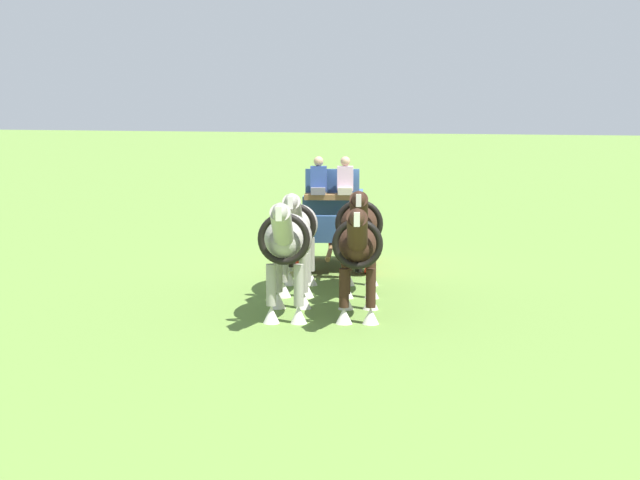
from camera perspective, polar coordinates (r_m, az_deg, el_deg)
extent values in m
plane|color=olive|center=(25.58, 0.76, -1.43)|extent=(220.00, 220.00, 0.00)
cube|color=#2D4C7A|center=(25.42, 0.77, 1.44)|extent=(2.71, 1.98, 1.01)
cube|color=brown|center=(23.91, 0.65, 2.36)|extent=(0.87, 1.34, 0.12)
cube|color=#2D4C7A|center=(23.58, 0.61, 0.60)|extent=(0.53, 1.12, 0.60)
cube|color=#2D4C7A|center=(24.18, 0.67, 3.22)|extent=(0.39, 1.21, 0.55)
cube|color=red|center=(25.49, 0.76, 0.09)|extent=(2.62, 0.87, 0.16)
cylinder|color=red|center=(24.51, 2.52, -0.21)|extent=(1.34, 0.44, 1.37)
cylinder|color=black|center=(24.51, 2.52, -0.21)|extent=(0.24, 0.23, 0.20)
cylinder|color=red|center=(24.56, -1.15, -0.19)|extent=(1.34, 0.44, 1.37)
cylinder|color=black|center=(24.56, -1.15, -0.19)|extent=(0.24, 0.23, 0.20)
cylinder|color=red|center=(26.44, 2.54, 0.35)|extent=(1.34, 0.44, 1.37)
cylinder|color=black|center=(26.44, 2.54, 0.35)|extent=(0.24, 0.23, 0.20)
cylinder|color=red|center=(26.49, -0.87, 0.37)|extent=(1.34, 0.44, 1.37)
cylinder|color=black|center=(26.49, -0.87, 0.37)|extent=(0.24, 0.23, 0.20)
cylinder|color=brown|center=(22.99, 0.55, -0.59)|extent=(2.53, 0.79, 0.10)
cube|color=#BCB293|center=(23.77, 1.37, 2.67)|extent=(0.47, 0.42, 0.16)
cube|color=silver|center=(23.86, 1.38, 3.35)|extent=(0.33, 0.41, 0.55)
sphere|color=tan|center=(23.84, 1.38, 4.28)|extent=(0.22, 0.22, 0.22)
cube|color=slate|center=(23.79, -0.09, 2.68)|extent=(0.47, 0.42, 0.16)
cube|color=#334C99|center=(23.89, -0.08, 3.36)|extent=(0.33, 0.41, 0.55)
sphere|color=tan|center=(23.86, -0.08, 4.28)|extent=(0.22, 0.22, 0.22)
ellipsoid|color=#331E14|center=(21.99, 2.15, 0.92)|extent=(2.34, 1.48, 0.93)
cylinder|color=#331E14|center=(21.34, 2.81, -1.36)|extent=(0.18, 0.18, 0.74)
cone|color=silver|center=(21.43, 2.80, -2.75)|extent=(0.30, 0.30, 0.32)
cylinder|color=#331E14|center=(21.34, 1.43, -1.35)|extent=(0.18, 0.18, 0.74)
cone|color=silver|center=(21.43, 1.43, -2.74)|extent=(0.30, 0.30, 0.32)
cylinder|color=#331E14|center=(22.84, 2.81, -0.78)|extent=(0.18, 0.18, 0.74)
cone|color=silver|center=(22.92, 2.80, -2.08)|extent=(0.30, 0.30, 0.32)
cylinder|color=#331E14|center=(22.84, 1.52, -0.77)|extent=(0.18, 0.18, 0.74)
cone|color=silver|center=(22.93, 1.51, -2.07)|extent=(0.30, 0.30, 0.32)
cylinder|color=#331E14|center=(20.61, 2.12, 1.60)|extent=(1.01, 0.60, 0.81)
ellipsoid|color=#331E14|center=(20.22, 2.11, 2.22)|extent=(0.65, 0.41, 0.32)
cube|color=silver|center=(19.94, 2.10, 2.15)|extent=(0.08, 0.11, 0.24)
torus|color=black|center=(21.01, 2.13, 0.89)|extent=(0.37, 0.96, 0.96)
cylinder|color=black|center=(23.15, 2.18, 0.50)|extent=(0.14, 0.14, 0.80)
ellipsoid|color=#9E998E|center=(22.05, -1.23, 0.83)|extent=(2.20, 1.36, 0.85)
cylinder|color=#9E998E|center=(21.42, -0.73, -1.33)|extent=(0.18, 0.18, 0.73)
cone|color=silver|center=(21.51, -0.73, -2.70)|extent=(0.30, 0.30, 0.31)
cylinder|color=#9E998E|center=(21.45, -1.98, -1.32)|extent=(0.18, 0.18, 0.73)
cone|color=silver|center=(21.54, -1.97, -2.69)|extent=(0.30, 0.30, 0.31)
cylinder|color=#9E998E|center=(22.83, -0.52, -0.78)|extent=(0.18, 0.18, 0.73)
cone|color=silver|center=(22.91, -0.51, -2.08)|extent=(0.30, 0.30, 0.31)
cylinder|color=#9E998E|center=(22.87, -1.68, -0.77)|extent=(0.18, 0.18, 0.73)
cone|color=silver|center=(22.95, -1.68, -2.07)|extent=(0.30, 0.30, 0.31)
cylinder|color=#9E998E|center=(20.73, -1.48, 1.48)|extent=(1.01, 0.60, 0.81)
ellipsoid|color=#9E998E|center=(20.33, -1.56, 2.09)|extent=(0.65, 0.41, 0.32)
cube|color=silver|center=(20.06, -1.62, 2.02)|extent=(0.08, 0.11, 0.24)
torus|color=black|center=(21.12, -1.40, 0.81)|extent=(0.35, 0.88, 0.88)
cylinder|color=black|center=(23.15, -1.04, 0.40)|extent=(0.14, 0.14, 0.80)
ellipsoid|color=#331E14|center=(19.42, 2.07, -0.17)|extent=(2.08, 1.35, 0.87)
cylinder|color=#331E14|center=(18.86, 2.76, -2.62)|extent=(0.18, 0.18, 0.70)
cone|color=silver|center=(18.96, 2.75, -4.11)|extent=(0.30, 0.30, 0.30)
cylinder|color=#331E14|center=(18.87, 1.31, -2.61)|extent=(0.18, 0.18, 0.70)
cone|color=silver|center=(18.96, 1.31, -4.10)|extent=(0.30, 0.30, 0.30)
cylinder|color=#331E14|center=(20.19, 2.76, -1.95)|extent=(0.18, 0.18, 0.70)
cone|color=silver|center=(20.28, 2.75, -3.35)|extent=(0.30, 0.30, 0.30)
cylinder|color=#331E14|center=(20.19, 1.41, -1.94)|extent=(0.18, 0.18, 0.70)
cone|color=silver|center=(20.28, 1.40, -3.34)|extent=(0.30, 0.30, 0.30)
cylinder|color=#331E14|center=(18.15, 2.03, 0.53)|extent=(1.01, 0.60, 0.81)
ellipsoid|color=#331E14|center=(17.75, 2.02, 1.21)|extent=(0.65, 0.41, 0.32)
cube|color=silver|center=(17.47, 2.01, 1.11)|extent=(0.08, 0.11, 0.24)
torus|color=black|center=(18.55, 2.04, -0.22)|extent=(0.36, 0.90, 0.90)
cylinder|color=black|center=(20.46, 2.10, -0.63)|extent=(0.14, 0.14, 0.80)
ellipsoid|color=#9E998E|center=(19.47, -1.76, 0.10)|extent=(2.14, 1.40, 0.90)
cylinder|color=#9E998E|center=(18.88, -1.16, -2.46)|extent=(0.18, 0.18, 0.75)
cone|color=silver|center=(18.98, -1.16, -4.06)|extent=(0.30, 0.30, 0.32)
cylinder|color=#9E998E|center=(18.92, -2.66, -2.44)|extent=(0.18, 0.18, 0.75)
cone|color=silver|center=(19.02, -2.65, -4.04)|extent=(0.30, 0.30, 0.32)
cylinder|color=#9E998E|center=(20.24, -0.90, -1.79)|extent=(0.18, 0.18, 0.75)
cone|color=silver|center=(20.33, -0.89, -3.28)|extent=(0.30, 0.30, 0.32)
cylinder|color=#9E998E|center=(20.28, -2.29, -1.78)|extent=(0.18, 0.18, 0.75)
cone|color=silver|center=(20.37, -2.29, -3.27)|extent=(0.30, 0.30, 0.32)
cylinder|color=#9E998E|center=(18.18, -2.07, 0.82)|extent=(1.01, 0.60, 0.81)
ellipsoid|color=#9E998E|center=(17.78, -2.17, 1.51)|extent=(0.65, 0.41, 0.32)
cube|color=silver|center=(17.51, -2.25, 1.42)|extent=(0.08, 0.11, 0.24)
torus|color=black|center=(18.58, -1.97, 0.06)|extent=(0.36, 0.93, 0.93)
cylinder|color=black|center=(20.53, -1.53, -0.36)|extent=(0.14, 0.14, 0.80)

